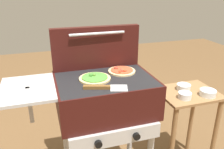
{
  "coord_description": "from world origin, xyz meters",
  "views": [
    {
      "loc": [
        -0.38,
        -1.35,
        1.49
      ],
      "look_at": [
        0.05,
        0.0,
        0.92
      ],
      "focal_mm": 37.29,
      "sensor_mm": 36.0,
      "label": 1
    }
  ],
  "objects_px": {
    "grill": "(103,98)",
    "prep_table": "(185,114)",
    "spatula": "(106,88)",
    "topping_bowl_middle": "(184,87)",
    "pizza_veggie": "(95,78)",
    "topping_bowl_far": "(185,96)",
    "pizza_pepperoni": "(122,71)",
    "topping_bowl_near": "(208,93)"
  },
  "relations": [
    {
      "from": "pizza_pepperoni",
      "to": "spatula",
      "type": "xyz_separation_m",
      "value": [
        -0.18,
        -0.23,
        -0.0
      ]
    },
    {
      "from": "pizza_pepperoni",
      "to": "topping_bowl_middle",
      "type": "distance_m",
      "value": 0.54
    },
    {
      "from": "topping_bowl_far",
      "to": "grill",
      "type": "bearing_deg",
      "value": 172.45
    },
    {
      "from": "prep_table",
      "to": "topping_bowl_far",
      "type": "relative_size",
      "value": 7.39
    },
    {
      "from": "topping_bowl_near",
      "to": "topping_bowl_far",
      "type": "height_order",
      "value": "same"
    },
    {
      "from": "pizza_veggie",
      "to": "topping_bowl_middle",
      "type": "xyz_separation_m",
      "value": [
        0.71,
        0.04,
        -0.19
      ]
    },
    {
      "from": "pizza_veggie",
      "to": "topping_bowl_far",
      "type": "distance_m",
      "value": 0.67
    },
    {
      "from": "spatula",
      "to": "topping_bowl_middle",
      "type": "bearing_deg",
      "value": 16.4
    },
    {
      "from": "spatula",
      "to": "topping_bowl_near",
      "type": "bearing_deg",
      "value": 4.39
    },
    {
      "from": "grill",
      "to": "prep_table",
      "type": "bearing_deg",
      "value": 0.37
    },
    {
      "from": "grill",
      "to": "topping_bowl_near",
      "type": "distance_m",
      "value": 0.78
    },
    {
      "from": "pizza_veggie",
      "to": "grill",
      "type": "bearing_deg",
      "value": -8.31
    },
    {
      "from": "pizza_pepperoni",
      "to": "topping_bowl_middle",
      "type": "xyz_separation_m",
      "value": [
        0.5,
        -0.03,
        -0.19
      ]
    },
    {
      "from": "grill",
      "to": "topping_bowl_middle",
      "type": "bearing_deg",
      "value": 4.22
    },
    {
      "from": "prep_table",
      "to": "topping_bowl_middle",
      "type": "height_order",
      "value": "topping_bowl_middle"
    },
    {
      "from": "spatula",
      "to": "topping_bowl_near",
      "type": "relative_size",
      "value": 2.24
    },
    {
      "from": "pizza_veggie",
      "to": "spatula",
      "type": "bearing_deg",
      "value": -79.38
    },
    {
      "from": "pizza_veggie",
      "to": "pizza_pepperoni",
      "type": "distance_m",
      "value": 0.22
    },
    {
      "from": "prep_table",
      "to": "topping_bowl_near",
      "type": "bearing_deg",
      "value": -43.44
    },
    {
      "from": "pizza_veggie",
      "to": "topping_bowl_far",
      "type": "bearing_deg",
      "value": -7.61
    },
    {
      "from": "topping_bowl_far",
      "to": "pizza_pepperoni",
      "type": "bearing_deg",
      "value": 160.47
    },
    {
      "from": "topping_bowl_far",
      "to": "topping_bowl_middle",
      "type": "distance_m",
      "value": 0.15
    },
    {
      "from": "spatula",
      "to": "topping_bowl_far",
      "type": "relative_size",
      "value": 2.79
    },
    {
      "from": "pizza_veggie",
      "to": "spatula",
      "type": "xyz_separation_m",
      "value": [
        0.03,
        -0.16,
        -0.0
      ]
    },
    {
      "from": "prep_table",
      "to": "topping_bowl_middle",
      "type": "relative_size",
      "value": 6.65
    },
    {
      "from": "topping_bowl_near",
      "to": "topping_bowl_middle",
      "type": "height_order",
      "value": "same"
    },
    {
      "from": "pizza_pepperoni",
      "to": "topping_bowl_near",
      "type": "bearing_deg",
      "value": -15.06
    },
    {
      "from": "grill",
      "to": "pizza_veggie",
      "type": "distance_m",
      "value": 0.16
    },
    {
      "from": "spatula",
      "to": "prep_table",
      "type": "bearing_deg",
      "value": 12.71
    },
    {
      "from": "pizza_veggie",
      "to": "topping_bowl_near",
      "type": "distance_m",
      "value": 0.85
    },
    {
      "from": "pizza_pepperoni",
      "to": "topping_bowl_far",
      "type": "relative_size",
      "value": 1.99
    },
    {
      "from": "grill",
      "to": "spatula",
      "type": "bearing_deg",
      "value": -98.51
    },
    {
      "from": "grill",
      "to": "pizza_veggie",
      "type": "relative_size",
      "value": 4.69
    },
    {
      "from": "pizza_veggie",
      "to": "spatula",
      "type": "height_order",
      "value": "pizza_veggie"
    },
    {
      "from": "grill",
      "to": "prep_table",
      "type": "relative_size",
      "value": 1.37
    },
    {
      "from": "prep_table",
      "to": "grill",
      "type": "bearing_deg",
      "value": -179.63
    },
    {
      "from": "topping_bowl_far",
      "to": "prep_table",
      "type": "bearing_deg",
      "value": 43.65
    },
    {
      "from": "spatula",
      "to": "topping_bowl_middle",
      "type": "relative_size",
      "value": 2.51
    },
    {
      "from": "pizza_pepperoni",
      "to": "topping_bowl_far",
      "type": "height_order",
      "value": "pizza_pepperoni"
    },
    {
      "from": "pizza_veggie",
      "to": "spatula",
      "type": "relative_size",
      "value": 0.77
    },
    {
      "from": "grill",
      "to": "pizza_veggie",
      "type": "xyz_separation_m",
      "value": [
        -0.05,
        0.01,
        0.15
      ]
    },
    {
      "from": "pizza_veggie",
      "to": "prep_table",
      "type": "xyz_separation_m",
      "value": [
        0.73,
        -0.0,
        -0.4
      ]
    }
  ]
}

